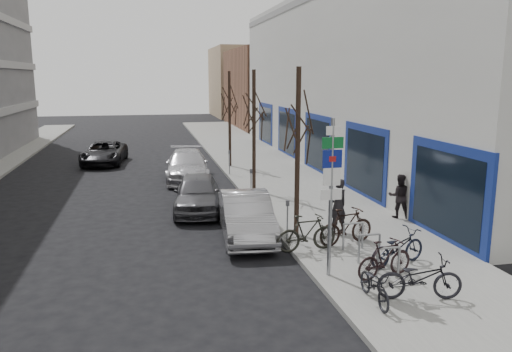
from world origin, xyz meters
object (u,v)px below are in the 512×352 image
tree_mid (254,102)px  meter_mid (251,181)px  meter_back (229,160)px  pedestrian_near (338,206)px  lane_car (104,153)px  pedestrian_far (399,196)px  highway_sign_pole (331,188)px  bike_mid_inner (307,233)px  bike_far_inner (346,226)px  parked_car_back (187,165)px  parked_car_mid (197,193)px  tree_far (229,96)px  bike_rack (369,245)px  bike_mid_curb (398,245)px  bike_near_left (375,282)px  parked_car_front (246,216)px  bike_far_curb (420,274)px  bike_near_right (385,258)px  meter_front (287,216)px  tree_near (298,112)px

tree_mid → meter_mid: bearing=-106.7°
meter_back → pedestrian_near: (1.80, -10.68, 0.14)m
lane_car → pedestrian_far: pedestrian_far is taller
pedestrian_far → highway_sign_pole: bearing=65.6°
bike_mid_inner → pedestrian_near: bearing=-52.1°
meter_mid → pedestrian_far: size_ratio=0.78×
bike_far_inner → parked_car_back: (-3.84, 11.56, 0.02)m
parked_car_mid → lane_car: 12.89m
bike_mid_inner → tree_far: bearing=-6.3°
meter_back → bike_mid_inner: size_ratio=0.68×
bike_rack → tree_mid: bearing=97.3°
bike_rack → bike_far_inner: (-0.03, 1.56, 0.08)m
bike_mid_curb → bike_near_left: bearing=122.8°
highway_sign_pole → bike_mid_curb: size_ratio=2.21×
meter_mid → bike_mid_inner: 6.65m
bike_rack → parked_car_front: (-2.79, 3.33, 0.07)m
bike_rack → bike_far_curb: bearing=-87.0°
bike_near_right → highway_sign_pole: bearing=56.1°
tree_far → bike_mid_curb: (1.87, -16.24, -3.37)m
meter_mid → bike_near_left: size_ratio=0.81×
highway_sign_pole → lane_car: 20.94m
tree_far → parked_car_mid: 9.98m
highway_sign_pole → pedestrian_near: 3.93m
bike_far_inner → lane_car: size_ratio=0.39×
parked_car_front → bike_rack: bearing=-45.4°
tree_far → parked_car_front: 13.11m
meter_front → meter_back: (0.00, 11.00, 0.00)m
bike_near_right → parked_car_mid: bearing=11.8°
bike_mid_inner → pedestrian_near: (1.54, 1.46, 0.34)m
bike_far_inner → bike_near_right: bearing=165.5°
tree_far → pedestrian_near: size_ratio=3.03×
tree_mid → highway_sign_pole: bearing=-91.1°
bike_far_inner → meter_mid: bearing=1.0°
bike_near_left → bike_mid_inner: bearing=99.5°
tree_mid → pedestrian_near: bearing=-78.5°
highway_sign_pole → meter_front: size_ratio=3.31×
tree_far → bike_mid_inner: size_ratio=2.96×
tree_near → tree_far: 13.00m
tree_mid → bike_far_curb: tree_mid is taller
meter_front → lane_car: bearing=112.0°
meter_front → bike_rack: bearing=-55.5°
meter_back → parked_car_back: (-2.22, -0.27, -0.17)m
meter_back → bike_mid_curb: bearing=-80.4°
meter_mid → parked_car_mid: 2.55m
bike_rack → tree_near: tree_near is taller
meter_front → meter_back: bearing=90.0°
bike_near_right → bike_mid_inner: (-1.31, 2.34, 0.05)m
tree_far → bike_far_inner: size_ratio=2.85×
tree_far → parked_car_mid: tree_far is taller
meter_front → bike_far_curb: 5.11m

